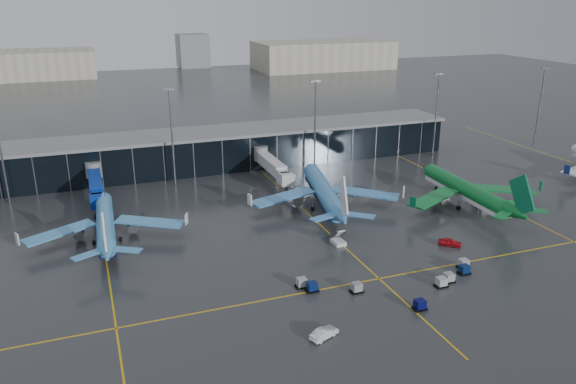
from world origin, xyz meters
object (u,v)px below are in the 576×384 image
object	(u,v)px
airliner_arkefly	(104,213)
airliner_klm_near	(323,181)
baggage_carts	(402,282)
airliner_aer_lingus	(466,180)
mobile_airstair	(338,240)
service_van_red	(450,242)
service_van_white	(324,333)

from	to	relation	value
airliner_arkefly	airliner_klm_near	xyz separation A→B (m)	(49.16, 1.31, 0.69)
airliner_klm_near	baggage_carts	size ratio (longest dim) A/B	1.29
airliner_arkefly	airliner_klm_near	distance (m)	49.18
airliner_klm_near	baggage_carts	distance (m)	40.13
airliner_arkefly	airliner_klm_near	bearing A→B (deg)	3.52
airliner_aer_lingus	baggage_carts	distance (m)	45.50
airliner_klm_near	baggage_carts	world-z (taller)	airliner_klm_near
baggage_carts	airliner_klm_near	bearing A→B (deg)	86.39
airliner_aer_lingus	mobile_airstair	bearing A→B (deg)	-163.78
mobile_airstair	service_van_red	size ratio (longest dim) A/B	0.77
airliner_arkefly	baggage_carts	distance (m)	60.59
mobile_airstair	airliner_arkefly	bearing A→B (deg)	154.80
airliner_klm_near	airliner_arkefly	bearing A→B (deg)	-166.42
baggage_carts	mobile_airstair	xyz separation A→B (m)	(-2.97, 19.52, 0.01)
service_van_white	service_van_red	bearing A→B (deg)	-83.39
service_van_red	airliner_klm_near	bearing A→B (deg)	67.93
airliner_aer_lingus	mobile_airstair	xyz separation A→B (m)	(-37.53, -9.55, -5.53)
airliner_aer_lingus	mobile_airstair	size ratio (longest dim) A/B	11.90
airliner_aer_lingus	service_van_white	xyz separation A→B (m)	(-53.51, -38.61, -5.52)
airliner_arkefly	baggage_carts	bearing A→B (deg)	-37.41
airliner_aer_lingus	baggage_carts	bearing A→B (deg)	-137.99
airliner_aer_lingus	service_van_white	size ratio (longest dim) A/B	8.67
airliner_klm_near	service_van_red	bearing A→B (deg)	-50.13
airliner_klm_near	mobile_airstair	distance (m)	21.62
baggage_carts	service_van_white	distance (m)	21.21
airliner_arkefly	service_van_white	xyz separation A→B (m)	(27.71, -47.88, -5.02)
airliner_aer_lingus	service_van_red	bearing A→B (deg)	-131.09
airliner_aer_lingus	airliner_klm_near	bearing A→B (deg)	163.69
airliner_arkefly	service_van_red	xyz separation A→B (m)	(64.30, -27.39, -5.04)
mobile_airstair	baggage_carts	bearing A→B (deg)	-83.26
baggage_carts	airliner_arkefly	bearing A→B (deg)	140.59
airliner_arkefly	airliner_klm_near	world-z (taller)	airliner_klm_near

